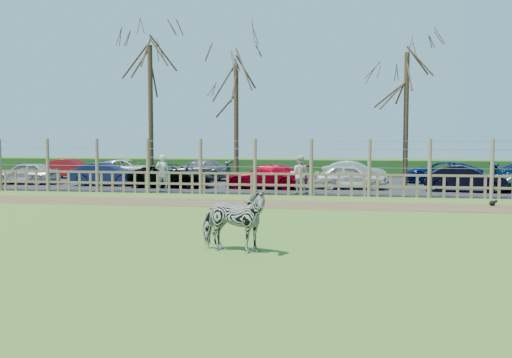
% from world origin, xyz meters
% --- Properties ---
extents(ground, '(120.00, 120.00, 0.00)m').
position_xyz_m(ground, '(0.00, 0.00, 0.00)').
color(ground, olive).
rests_on(ground, ground).
extents(dirt_strip, '(34.00, 2.80, 0.01)m').
position_xyz_m(dirt_strip, '(0.00, 4.50, 0.01)').
color(dirt_strip, brown).
rests_on(dirt_strip, ground).
extents(asphalt, '(44.00, 13.00, 0.04)m').
position_xyz_m(asphalt, '(0.00, 14.50, 0.02)').
color(asphalt, '#232326').
rests_on(asphalt, ground).
extents(hedge, '(46.00, 2.00, 1.10)m').
position_xyz_m(hedge, '(0.00, 21.50, 0.55)').
color(hedge, '#1E4716').
rests_on(hedge, ground).
extents(fence, '(30.16, 0.16, 2.50)m').
position_xyz_m(fence, '(0.00, 8.00, 0.80)').
color(fence, brown).
rests_on(fence, ground).
extents(tree_left, '(4.80, 4.80, 7.88)m').
position_xyz_m(tree_left, '(-6.50, 12.50, 5.62)').
color(tree_left, '#3D2B1E').
rests_on(tree_left, ground).
extents(tree_mid, '(4.80, 4.80, 6.83)m').
position_xyz_m(tree_mid, '(-2.00, 13.50, 4.87)').
color(tree_mid, '#3D2B1E').
rests_on(tree_mid, ground).
extents(tree_right, '(4.80, 4.80, 7.35)m').
position_xyz_m(tree_right, '(7.00, 14.00, 5.24)').
color(tree_right, '#3D2B1E').
rests_on(tree_right, ground).
extents(zebra, '(1.77, 1.07, 1.40)m').
position_xyz_m(zebra, '(1.76, -4.82, 0.70)').
color(zebra, gray).
rests_on(zebra, ground).
extents(visitor_a, '(0.69, 0.51, 1.72)m').
position_xyz_m(visitor_a, '(-4.49, 8.50, 0.90)').
color(visitor_a, silver).
rests_on(visitor_a, asphalt).
extents(visitor_b, '(0.88, 0.70, 1.72)m').
position_xyz_m(visitor_b, '(1.93, 8.52, 0.90)').
color(visitor_b, beige).
rests_on(visitor_b, asphalt).
extents(crow, '(0.29, 0.21, 0.24)m').
position_xyz_m(crow, '(9.44, 5.28, 0.12)').
color(crow, black).
rests_on(crow, ground).
extents(car_0, '(3.60, 1.63, 1.20)m').
position_xyz_m(car_0, '(-13.25, 11.39, 0.64)').
color(car_0, '#BCB5B7').
rests_on(car_0, asphalt).
extents(car_1, '(3.72, 1.52, 1.20)m').
position_xyz_m(car_1, '(-8.52, 11.22, 0.64)').
color(car_1, '#131E4B').
rests_on(car_1, asphalt).
extents(car_2, '(4.35, 2.07, 1.20)m').
position_xyz_m(car_2, '(-4.78, 10.79, 0.64)').
color(car_2, black).
rests_on(car_2, asphalt).
extents(car_3, '(4.28, 2.09, 1.20)m').
position_xyz_m(car_3, '(0.06, 10.89, 0.64)').
color(car_3, '#980116').
rests_on(car_3, asphalt).
extents(car_4, '(3.53, 1.43, 1.20)m').
position_xyz_m(car_4, '(4.18, 11.28, 0.64)').
color(car_4, silver).
rests_on(car_4, asphalt).
extents(car_5, '(3.77, 1.69, 1.20)m').
position_xyz_m(car_5, '(9.43, 10.76, 0.64)').
color(car_5, black).
rests_on(car_5, asphalt).
extents(car_7, '(3.69, 1.41, 1.20)m').
position_xyz_m(car_7, '(-13.12, 16.18, 0.64)').
color(car_7, maroon).
rests_on(car_7, asphalt).
extents(car_8, '(4.41, 2.20, 1.20)m').
position_xyz_m(car_8, '(-9.39, 16.23, 0.64)').
color(car_8, silver).
rests_on(car_8, asphalt).
extents(car_9, '(4.25, 2.00, 1.20)m').
position_xyz_m(car_9, '(-4.83, 15.62, 0.64)').
color(car_9, '#575C66').
rests_on(car_9, asphalt).
extents(car_11, '(3.68, 1.37, 1.20)m').
position_xyz_m(car_11, '(4.33, 15.76, 0.64)').
color(car_11, beige).
rests_on(car_11, asphalt).
extents(car_12, '(4.53, 2.51, 1.20)m').
position_xyz_m(car_12, '(9.11, 15.89, 0.64)').
color(car_12, '#041553').
rests_on(car_12, asphalt).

